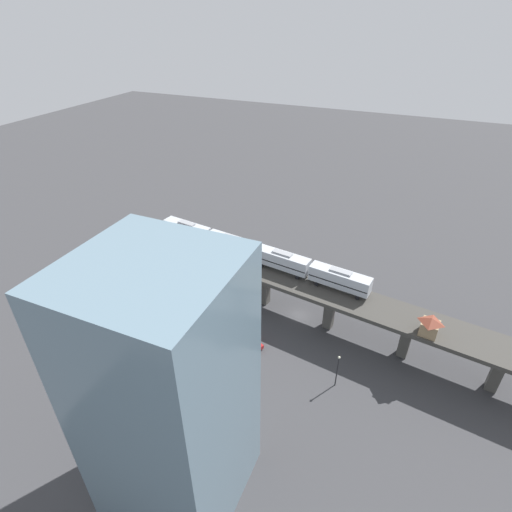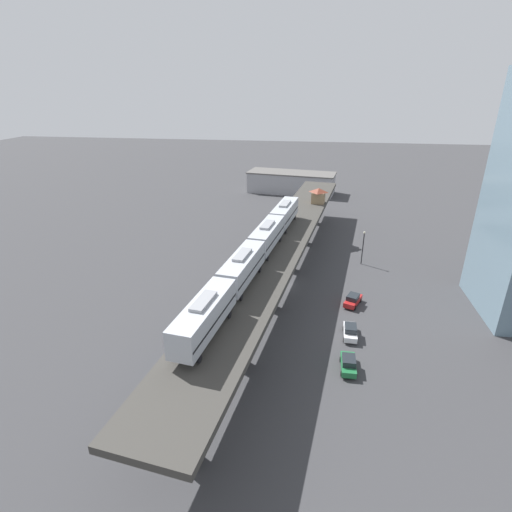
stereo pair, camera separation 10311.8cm
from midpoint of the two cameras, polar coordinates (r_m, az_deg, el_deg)
ground_plane at (r=60.85m, az=-34.83°, el=-29.34°), size 400.00×400.00×0.00m
elevated_viaduct at (r=55.51m, az=-36.93°, el=-24.47°), size 21.44×92.26×8.80m
subway_train at (r=51.31m, az=-50.13°, el=-27.44°), size 9.88×49.69×4.45m
signal_hut at (r=65.00m, az=-19.08°, el=-9.70°), size 3.65×3.65×3.40m
street_car_white at (r=50.09m, az=-37.17°, el=-44.91°), size 2.05×4.45×1.89m
street_car_green at (r=49.69m, az=-47.02°, el=-50.27°), size 1.97×4.41×1.89m
street_car_red at (r=52.06m, az=-27.51°, el=-37.65°), size 3.38×4.75×1.89m
delivery_truck at (r=61.27m, az=-64.56°, el=-37.98°), size 3.28×7.45×3.20m
street_lamp at (r=56.77m, az=-15.19°, el=-23.26°), size 0.44×0.44×6.94m
warehouse_building at (r=106.72m, az=-12.54°, el=-0.00°), size 29.78×14.41×6.80m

